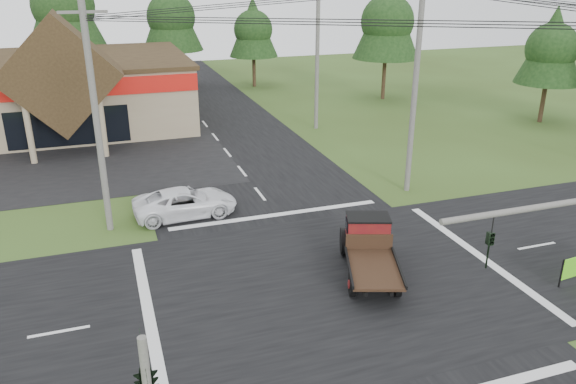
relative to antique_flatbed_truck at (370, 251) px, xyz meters
name	(u,v)px	position (x,y,z in m)	size (l,w,h in m)	color
ground	(330,284)	(-1.76, -0.11, -1.09)	(120.00, 120.00, 0.00)	#334619
road_ns	(330,283)	(-1.76, -0.11, -1.08)	(12.00, 120.00, 0.02)	black
road_ew	(330,283)	(-1.76, -0.11, -1.08)	(120.00, 12.00, 0.02)	black
parking_apron	(2,170)	(-15.76, 18.89, -1.07)	(28.00, 14.00, 0.02)	black
traffic_signal_corner	(145,366)	(-9.26, -7.43, 2.43)	(0.53, 2.48, 4.40)	#595651
utility_pole_nw	(96,119)	(-9.76, 7.89, 4.30)	(2.00, 0.30, 10.50)	#595651
utility_pole_ne	(415,85)	(6.24, 7.89, 4.80)	(2.00, 0.30, 11.50)	#595651
utility_pole_n	(317,53)	(6.24, 21.89, 4.65)	(2.00, 0.30, 11.20)	#595651
tree_row_c	(62,2)	(-11.76, 40.89, 7.63)	(7.28, 7.28, 13.13)	#332316
tree_row_d	(171,14)	(-1.76, 41.89, 6.29)	(6.16, 6.16, 11.11)	#332316
tree_row_e	(253,28)	(6.24, 39.89, 4.94)	(5.04, 5.04, 9.09)	#332316
tree_side_ne	(388,19)	(16.24, 29.89, 6.29)	(6.16, 6.16, 11.11)	#332316
tree_side_e_near	(552,46)	(24.24, 17.89, 4.94)	(5.04, 5.04, 9.09)	#332316
antique_flatbed_truck	(370,251)	(0.00, 0.00, 0.00)	(1.99, 5.21, 2.18)	#5D0D14
white_pickup	(185,202)	(-6.07, 8.33, -0.38)	(2.36, 5.11, 1.42)	white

